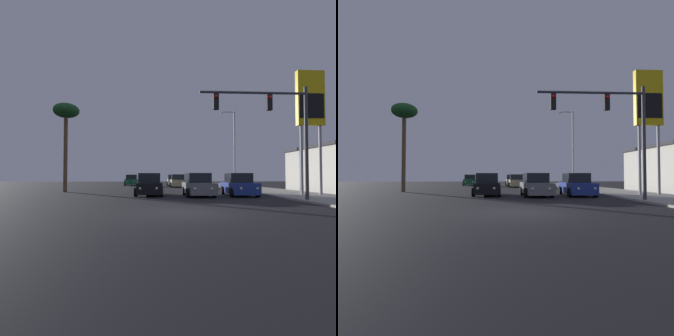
# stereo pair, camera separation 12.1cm
# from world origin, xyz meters

# --- Properties ---
(ground_plane) EXTENTS (120.00, 120.00, 0.00)m
(ground_plane) POSITION_xyz_m (0.00, 0.00, 0.00)
(ground_plane) COLOR black
(sidewalk_right) EXTENTS (5.00, 60.00, 0.12)m
(sidewalk_right) POSITION_xyz_m (9.50, 10.00, 0.06)
(sidewalk_right) COLOR #9E998E
(sidewalk_right) RESTS_ON ground
(car_white) EXTENTS (2.04, 4.33, 1.68)m
(car_white) POSITION_xyz_m (1.65, 30.04, 0.76)
(car_white) COLOR silver
(car_white) RESTS_ON ground
(car_grey) EXTENTS (2.04, 4.34, 1.68)m
(car_grey) POSITION_xyz_m (1.89, 8.56, 0.76)
(car_grey) COLOR slate
(car_grey) RESTS_ON ground
(car_tan) EXTENTS (2.04, 4.32, 1.68)m
(car_tan) POSITION_xyz_m (1.81, 24.04, 0.76)
(car_tan) COLOR tan
(car_tan) RESTS_ON ground
(car_blue) EXTENTS (2.04, 4.34, 1.68)m
(car_blue) POSITION_xyz_m (4.98, 8.73, 0.76)
(car_blue) COLOR navy
(car_blue) RESTS_ON ground
(car_black) EXTENTS (2.04, 4.34, 1.68)m
(car_black) POSITION_xyz_m (-1.72, 9.40, 0.76)
(car_black) COLOR black
(car_black) RESTS_ON ground
(car_green) EXTENTS (2.04, 4.31, 1.68)m
(car_green) POSITION_xyz_m (-4.77, 30.02, 0.76)
(car_green) COLOR #195933
(car_green) RESTS_ON ground
(traffic_light_mast) EXTENTS (6.27, 0.36, 6.50)m
(traffic_light_mast) POSITION_xyz_m (5.67, 4.01, 4.67)
(traffic_light_mast) COLOR #38383D
(traffic_light_mast) RESTS_ON sidewalk_right
(street_lamp) EXTENTS (1.74, 0.24, 9.00)m
(street_lamp) POSITION_xyz_m (7.94, 19.56, 5.12)
(street_lamp) COLOR #99999E
(street_lamp) RESTS_ON sidewalk_right
(gas_station_sign) EXTENTS (2.00, 0.42, 9.00)m
(gas_station_sign) POSITION_xyz_m (10.00, 7.77, 6.62)
(gas_station_sign) COLOR #99999E
(gas_station_sign) RESTS_ON sidewalk_right
(palm_tree_near) EXTENTS (2.40, 2.40, 8.19)m
(palm_tree_near) POSITION_xyz_m (-9.49, 14.00, 7.10)
(palm_tree_near) COLOR brown
(palm_tree_near) RESTS_ON ground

